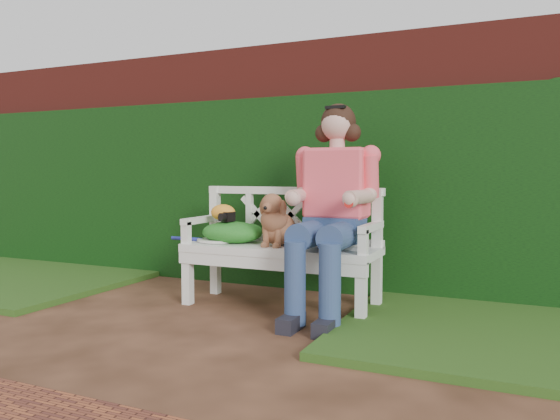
% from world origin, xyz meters
% --- Properties ---
extents(ground, '(60.00, 60.00, 0.00)m').
position_xyz_m(ground, '(0.00, 0.00, 0.00)').
color(ground, '#331F12').
extents(brick_wall, '(10.00, 0.30, 2.20)m').
position_xyz_m(brick_wall, '(0.00, 1.90, 1.10)').
color(brick_wall, maroon).
rests_on(brick_wall, ground).
extents(ivy_hedge, '(10.00, 0.18, 1.70)m').
position_xyz_m(ivy_hedge, '(0.00, 1.68, 0.85)').
color(ivy_hedge, '#12410E').
rests_on(ivy_hedge, ground).
extents(grass_left, '(2.60, 2.00, 0.05)m').
position_xyz_m(grass_left, '(-2.40, 0.90, 0.03)').
color(grass_left, '#1A3814').
rests_on(grass_left, ground).
extents(grass_right, '(2.60, 2.00, 0.05)m').
position_xyz_m(grass_right, '(2.40, 0.90, 0.03)').
color(grass_right, '#1A3814').
rests_on(grass_right, ground).
extents(garden_bench, '(1.63, 0.74, 0.48)m').
position_xyz_m(garden_bench, '(0.51, 0.95, 0.24)').
color(garden_bench, white).
rests_on(garden_bench, ground).
extents(seated_woman, '(0.97, 1.08, 1.58)m').
position_xyz_m(seated_woman, '(0.95, 0.93, 0.79)').
color(seated_woman, '#E2355D').
rests_on(seated_woman, ground).
extents(dog, '(0.31, 0.39, 0.41)m').
position_xyz_m(dog, '(0.50, 0.93, 0.68)').
color(dog, olive).
rests_on(dog, garden_bench).
extents(tennis_racket, '(0.64, 0.34, 0.03)m').
position_xyz_m(tennis_racket, '(-0.06, 0.90, 0.49)').
color(tennis_racket, white).
rests_on(tennis_racket, garden_bench).
extents(green_bag, '(0.52, 0.41, 0.17)m').
position_xyz_m(green_bag, '(0.09, 0.95, 0.57)').
color(green_bag, '#127017').
rests_on(green_bag, garden_bench).
extents(camera_item, '(0.13, 0.12, 0.07)m').
position_xyz_m(camera_item, '(0.06, 0.92, 0.69)').
color(camera_item, black).
rests_on(camera_item, green_bag).
extents(baseball_glove, '(0.25, 0.22, 0.13)m').
position_xyz_m(baseball_glove, '(0.01, 0.95, 0.72)').
color(baseball_glove, orange).
rests_on(baseball_glove, green_bag).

